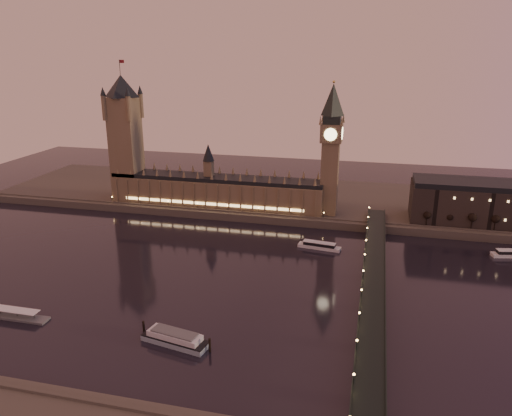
{
  "coord_description": "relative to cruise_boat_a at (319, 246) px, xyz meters",
  "views": [
    {
      "loc": [
        87.95,
        -262.41,
        132.93
      ],
      "look_at": [
        15.4,
        35.0,
        34.47
      ],
      "focal_mm": 35.0,
      "sensor_mm": 36.0,
      "label": 1
    }
  ],
  "objects": [
    {
      "name": "moored_barge",
      "position": [
        -51.97,
        -133.39,
        0.85
      ],
      "size": [
        37.28,
        15.24,
        6.96
      ],
      "rotation": [
        0.0,
        0.0,
        -0.19
      ],
      "color": "#8EA6B5",
      "rests_on": "ground"
    },
    {
      "name": "cruise_boat_b",
      "position": [
        126.67,
        16.39,
        0.03
      ],
      "size": [
        26.87,
        11.83,
        4.82
      ],
      "rotation": [
        0.0,
        0.0,
        0.21
      ],
      "color": "silver",
      "rests_on": "ground"
    },
    {
      "name": "westminster_bridge",
      "position": [
        37.08,
        -60.23,
        3.43
      ],
      "size": [
        13.2,
        260.0,
        15.3
      ],
      "color": "black",
      "rests_on": "ground"
    },
    {
      "name": "bare_tree_2",
      "position": [
        106.16,
        48.77,
        12.5
      ],
      "size": [
        5.67,
        5.67,
        11.53
      ],
      "color": "black",
      "rests_on": "ground"
    },
    {
      "name": "ground",
      "position": [
        -54.53,
        -60.23,
        -2.09
      ],
      "size": [
        700.0,
        700.0,
        0.0
      ],
      "primitive_type": "plane",
      "color": "black",
      "rests_on": "ground"
    },
    {
      "name": "bare_tree_0",
      "position": [
        73.91,
        48.77,
        12.5
      ],
      "size": [
        5.67,
        5.67,
        11.53
      ],
      "color": "black",
      "rests_on": "ground"
    },
    {
      "name": "palace_of_westminster",
      "position": [
        -94.65,
        60.76,
        19.62
      ],
      "size": [
        180.0,
        26.62,
        52.0
      ],
      "color": "brown",
      "rests_on": "ground"
    },
    {
      "name": "big_ben",
      "position": [
        -0.54,
        60.76,
        61.86
      ],
      "size": [
        17.68,
        17.68,
        104.0
      ],
      "color": "brown",
      "rests_on": "ground"
    },
    {
      "name": "far_embankment",
      "position": [
        -24.53,
        104.77,
        0.91
      ],
      "size": [
        560.0,
        130.0,
        6.0
      ],
      "primitive_type": "cube",
      "color": "#423D35",
      "rests_on": "ground"
    },
    {
      "name": "bare_tree_3",
      "position": [
        122.28,
        48.77,
        12.5
      ],
      "size": [
        5.67,
        5.67,
        11.53
      ],
      "color": "black",
      "rests_on": "ground"
    },
    {
      "name": "pontoon_pier",
      "position": [
        -144.56,
        -130.74,
        -0.87
      ],
      "size": [
        42.52,
        7.09,
        11.34
      ],
      "color": "#595B5E",
      "rests_on": "ground"
    },
    {
      "name": "victoria_tower",
      "position": [
        -174.53,
        60.77,
        63.7
      ],
      "size": [
        31.68,
        31.68,
        118.0
      ],
      "color": "brown",
      "rests_on": "ground"
    },
    {
      "name": "bare_tree_1",
      "position": [
        90.03,
        48.77,
        12.5
      ],
      "size": [
        5.67,
        5.67,
        11.53
      ],
      "color": "black",
      "rests_on": "ground"
    },
    {
      "name": "cruise_boat_a",
      "position": [
        0.0,
        0.0,
        0.0
      ],
      "size": [
        30.22,
        10.35,
        4.74
      ],
      "rotation": [
        0.0,
        0.0,
        -0.13
      ],
      "color": "silver",
      "rests_on": "ground"
    }
  ]
}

